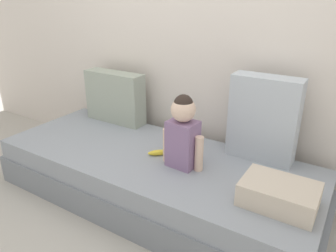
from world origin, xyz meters
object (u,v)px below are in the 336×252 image
at_px(throw_pillow_right, 263,119).
at_px(banana, 160,152).
at_px(folded_blanket, 279,194).
at_px(throw_pillow_left, 115,97).
at_px(couch, 154,177).
at_px(toddler, 183,132).

xyz_separation_m(throw_pillow_right, banana, (-0.61, -0.35, -0.27)).
bearing_deg(folded_blanket, throw_pillow_left, 162.92).
height_order(throw_pillow_right, folded_blanket, throw_pillow_right).
bearing_deg(throw_pillow_left, banana, -26.38).
distance_m(couch, folded_blanket, 0.95).
bearing_deg(banana, throw_pillow_right, 29.57).
height_order(couch, banana, banana).
height_order(banana, folded_blanket, folded_blanket).
xyz_separation_m(throw_pillow_left, banana, (0.70, -0.35, -0.20)).
bearing_deg(banana, toddler, -10.48).
bearing_deg(banana, folded_blanket, -8.82).
relative_size(toddler, banana, 2.91).
bearing_deg(folded_blanket, banana, 171.18).
bearing_deg(throw_pillow_left, throw_pillow_right, 0.00).
relative_size(throw_pillow_left, throw_pillow_right, 0.95).
distance_m(throw_pillow_left, throw_pillow_right, 1.31).
xyz_separation_m(couch, toddler, (0.25, -0.02, 0.43)).
relative_size(throw_pillow_left, folded_blanket, 1.39).
relative_size(couch, folded_blanket, 5.97).
xyz_separation_m(throw_pillow_left, toddler, (0.91, -0.39, 0.02)).
xyz_separation_m(banana, folded_blanket, (0.87, -0.13, 0.05)).
bearing_deg(throw_pillow_left, folded_blanket, -17.08).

